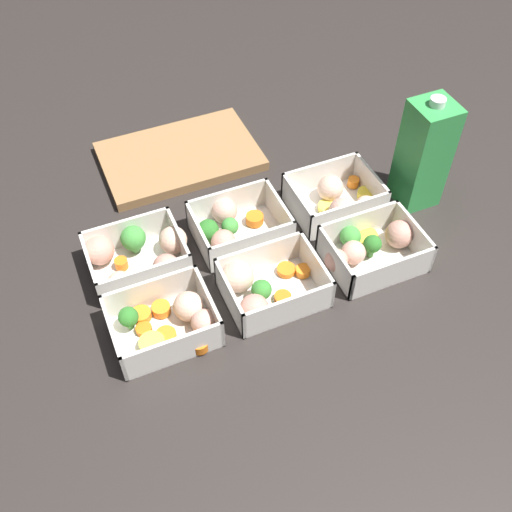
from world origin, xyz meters
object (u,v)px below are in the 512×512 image
container_far_center (233,227)px  container_far_right (339,200)px  juice_carton (424,154)px  container_near_left (171,321)px  container_near_center (261,288)px  container_far_left (138,256)px  container_near_right (370,248)px

container_far_center → container_far_right: (0.19, -0.01, -0.00)m
juice_carton → container_far_center: bearing=173.4°
container_near_left → juice_carton: 0.48m
container_near_center → container_far_left: bearing=139.0°
container_far_center → container_near_left: bearing=-137.9°
container_far_left → container_far_right: same height
container_far_right → juice_carton: (0.13, -0.03, 0.07)m
container_near_left → container_far_right: same height
container_near_left → container_near_right: bearing=1.4°
container_near_left → juice_carton: size_ratio=0.75×
container_near_right → container_far_left: (-0.34, 0.13, 0.00)m
container_far_center → juice_carton: juice_carton is taller
container_near_right → container_far_center: 0.22m
container_far_left → container_far_right: (0.35, -0.01, -0.00)m
container_near_right → container_far_left: 0.36m
container_far_center → juice_carton: 0.33m
container_far_left → container_far_center: 0.16m
container_near_left → juice_carton: juice_carton is taller
container_near_center → container_far_center: 0.13m
container_near_left → container_far_left: (-0.01, 0.13, 0.00)m
container_near_left → container_near_center: (0.14, 0.00, 0.00)m
juice_carton → container_far_left: bearing=175.6°
container_far_right → juice_carton: bearing=-11.2°
container_far_right → container_near_left: bearing=-159.9°
container_near_right → container_near_left: bearing=-178.6°
container_far_left → juice_carton: 0.48m
container_near_right → container_far_right: 0.12m
container_near_left → container_far_right: 0.36m
container_far_left → container_far_center: same height
container_near_left → juice_carton: bearing=11.7°
container_far_left → juice_carton: juice_carton is taller
container_far_left → juice_carton: bearing=-4.4°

